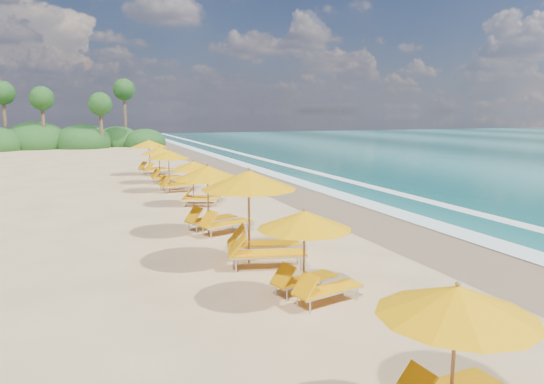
# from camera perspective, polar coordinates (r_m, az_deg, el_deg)

# --- Properties ---
(ground) EXTENTS (160.00, 160.00, 0.00)m
(ground) POSITION_cam_1_polar(r_m,az_deg,el_deg) (19.00, 0.00, -3.58)
(ground) COLOR #D4B17C
(ground) RESTS_ON ground
(wet_sand) EXTENTS (4.00, 160.00, 0.01)m
(wet_sand) POSITION_cam_1_polar(r_m,az_deg,el_deg) (20.75, 10.37, -2.62)
(wet_sand) COLOR #846D4F
(wet_sand) RESTS_ON ground
(surf_foam) EXTENTS (4.00, 160.00, 0.01)m
(surf_foam) POSITION_cam_1_polar(r_m,az_deg,el_deg) (22.26, 16.31, -1.99)
(surf_foam) COLOR white
(surf_foam) RESTS_ON ground
(station_1) EXTENTS (2.35, 2.20, 2.08)m
(station_1) POSITION_cam_1_polar(r_m,az_deg,el_deg) (7.23, 20.85, -16.13)
(station_1) COLOR olive
(station_1) RESTS_ON ground
(station_2) EXTENTS (2.60, 2.50, 2.12)m
(station_2) POSITION_cam_1_polar(r_m,az_deg,el_deg) (11.18, 4.31, -6.41)
(station_2) COLOR olive
(station_2) RESTS_ON ground
(station_3) EXTENTS (3.33, 3.22, 2.68)m
(station_3) POSITION_cam_1_polar(r_m,az_deg,el_deg) (13.79, -1.78, -2.07)
(station_3) COLOR olive
(station_3) RESTS_ON ground
(station_4) EXTENTS (3.07, 3.00, 2.42)m
(station_4) POSITION_cam_1_polar(r_m,az_deg,el_deg) (17.45, -6.75, -0.24)
(station_4) COLOR olive
(station_4) RESTS_ON ground
(station_5) EXTENTS (2.66, 2.64, 2.05)m
(station_5) POSITION_cam_1_polar(r_m,az_deg,el_deg) (22.77, -8.54, 1.38)
(station_5) COLOR olive
(station_5) RESTS_ON ground
(station_6) EXTENTS (2.51, 2.35, 2.22)m
(station_6) POSITION_cam_1_polar(r_m,az_deg,el_deg) (26.91, -11.25, 2.70)
(station_6) COLOR olive
(station_6) RESTS_ON ground
(station_7) EXTENTS (2.36, 2.17, 2.19)m
(station_7) POSITION_cam_1_polar(r_m,az_deg,el_deg) (30.30, -12.32, 3.33)
(station_7) COLOR olive
(station_7) RESTS_ON ground
(station_8) EXTENTS (3.07, 3.01, 2.38)m
(station_8) POSITION_cam_1_polar(r_m,az_deg,el_deg) (34.36, -13.45, 4.14)
(station_8) COLOR olive
(station_8) RESTS_ON ground
(treeline) EXTENTS (25.80, 8.80, 9.74)m
(treeline) POSITION_cam_1_polar(r_m,az_deg,el_deg) (62.95, -24.24, 5.44)
(treeline) COLOR #163D14
(treeline) RESTS_ON ground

